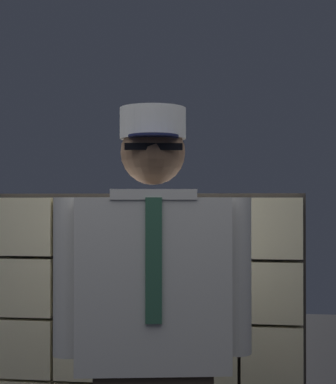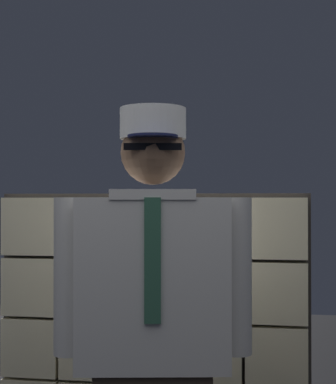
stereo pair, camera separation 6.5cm
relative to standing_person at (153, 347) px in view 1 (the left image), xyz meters
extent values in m
cube|color=beige|center=(-0.74, 0.68, -0.20)|extent=(0.28, 0.08, 0.28)
cube|color=beige|center=(-0.44, 0.68, -0.20)|extent=(0.28, 0.08, 0.28)
cube|color=beige|center=(-0.15, 0.68, -0.20)|extent=(0.28, 0.08, 0.28)
cube|color=beige|center=(0.15, 0.68, -0.20)|extent=(0.28, 0.08, 0.28)
cube|color=beige|center=(0.45, 0.68, -0.20)|extent=(0.28, 0.08, 0.28)
cube|color=beige|center=(-0.74, 0.68, 0.10)|extent=(0.28, 0.08, 0.28)
cube|color=beige|center=(-0.44, 0.68, 0.10)|extent=(0.28, 0.08, 0.28)
cube|color=beige|center=(-0.15, 0.68, 0.10)|extent=(0.28, 0.08, 0.28)
cube|color=beige|center=(0.15, 0.68, 0.10)|extent=(0.28, 0.08, 0.28)
cube|color=beige|center=(0.45, 0.68, 0.10)|extent=(0.28, 0.08, 0.28)
cube|color=beige|center=(-0.74, 0.68, 0.40)|extent=(0.28, 0.08, 0.28)
cube|color=beige|center=(-0.44, 0.68, 0.40)|extent=(0.28, 0.08, 0.28)
cube|color=beige|center=(-0.15, 0.68, 0.40)|extent=(0.28, 0.08, 0.28)
cube|color=beige|center=(0.15, 0.68, 0.40)|extent=(0.28, 0.08, 0.28)
cube|color=beige|center=(0.45, 0.68, 0.40)|extent=(0.28, 0.08, 0.28)
cube|color=#38332D|center=(-0.15, 0.73, -0.20)|extent=(1.51, 0.02, 1.51)
cube|color=silver|center=(0.00, 0.00, 0.23)|extent=(0.57, 0.32, 0.61)
cube|color=#33664C|center=(0.02, -0.12, 0.32)|extent=(0.06, 0.02, 0.43)
cube|color=silver|center=(0.00, 0.00, 0.55)|extent=(0.33, 0.29, 0.04)
sphere|color=#846047|center=(0.00, 0.00, 0.70)|extent=(0.23, 0.23, 0.23)
ellipsoid|color=black|center=(0.01, -0.05, 0.66)|extent=(0.16, 0.11, 0.10)
cube|color=black|center=(0.02, -0.10, 0.71)|extent=(0.20, 0.05, 0.02)
cylinder|color=#191E47|center=(0.02, -0.09, 0.75)|extent=(0.20, 0.20, 0.01)
cylinder|color=white|center=(0.00, 0.00, 0.80)|extent=(0.24, 0.24, 0.11)
cylinder|color=silver|center=(0.30, 0.05, 0.26)|extent=(0.12, 0.12, 0.56)
cylinder|color=silver|center=(-0.30, -0.05, 0.26)|extent=(0.12, 0.12, 0.56)
camera|label=1|loc=(0.33, -2.07, 0.53)|focal=54.69mm
camera|label=2|loc=(0.39, -2.06, 0.53)|focal=54.69mm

